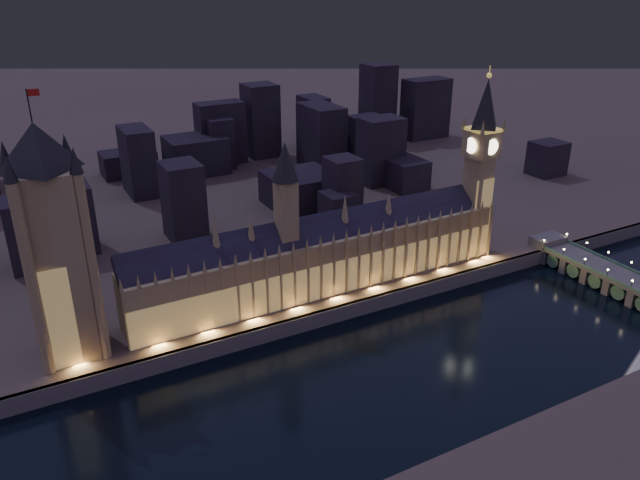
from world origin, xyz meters
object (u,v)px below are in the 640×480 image
victoria_tower (53,233)px  westminster_bridge (618,282)px  palace_of_westminster (322,255)px  elizabeth_tower (481,153)px

victoria_tower → westminster_bridge: bearing=-14.0°
palace_of_westminster → victoria_tower: victoria_tower is taller
elizabeth_tower → westminster_bridge: (43.36, -65.36, -59.55)m
palace_of_westminster → elizabeth_tower: 105.65m
victoria_tower → elizabeth_tower: bearing=0.0°
victoria_tower → palace_of_westminster: bearing=-0.1°
elizabeth_tower → victoria_tower: bearing=-180.0°
palace_of_westminster → westminster_bridge: bearing=-24.7°
palace_of_westminster → elizabeth_tower: bearing=0.1°
palace_of_westminster → victoria_tower: 125.16m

